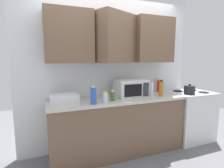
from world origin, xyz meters
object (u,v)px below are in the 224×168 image
stove_range (189,115)px  bottle_red_sauce (158,86)px  kettle (189,90)px  bottle_clear_tall (105,97)px  bottle_white_jar (152,90)px  bottle_amber_vinegar (161,88)px  bottle_green_oil (112,96)px  dish_rack (64,99)px  microwave (131,88)px  bottle_blue_cleaner (93,96)px

stove_range → bottle_red_sauce: 0.82m
stove_range → kettle: kettle is taller
bottle_clear_tall → stove_range: bearing=6.1°
bottle_white_jar → bottle_amber_vinegar: bearing=-17.2°
bottle_red_sauce → bottle_green_oil: size_ratio=1.41×
dish_rack → bottle_green_oil: 0.69m
microwave → bottle_green_oil: size_ratio=2.95×
stove_range → bottle_red_sauce: (-0.54, 0.24, 0.56)m
kettle → bottle_clear_tall: 1.57m
kettle → bottle_blue_cleaner: 1.75m
dish_rack → microwave: bearing=0.2°
stove_range → dish_rack: 2.33m
stove_range → bottle_red_sauce: bearing=155.8°
microwave → bottle_amber_vinegar: size_ratio=1.79×
bottle_white_jar → bottle_red_sauce: 0.46m
bottle_blue_cleaner → bottle_green_oil: bottle_blue_cleaner is taller
stove_range → bottle_clear_tall: size_ratio=5.68×
microwave → kettle: bearing=-8.8°
dish_rack → bottle_blue_cleaner: bottle_blue_cleaner is taller
bottle_clear_tall → bottle_green_oil: bottle_green_oil is taller
bottle_amber_vinegar → bottle_clear_tall: 1.01m
kettle → bottle_blue_cleaner: size_ratio=0.73×
dish_rack → bottle_amber_vinegar: (1.54, -0.12, 0.07)m
stove_range → kettle: bearing=-140.5°
kettle → dish_rack: size_ratio=0.49×
stove_range → bottle_blue_cleaner: bearing=-173.9°
kettle → bottle_clear_tall: kettle is taller
bottle_white_jar → bottle_red_sauce: size_ratio=1.01×
bottle_amber_vinegar → dish_rack: bearing=175.5°
stove_range → bottle_green_oil: bottle_green_oil is taller
bottle_white_jar → stove_range: bearing=3.7°
bottle_amber_vinegar → bottle_red_sauce: (0.20, 0.35, -0.02)m
microwave → bottle_green_oil: (-0.37, -0.14, -0.06)m
kettle → bottle_white_jar: (-0.71, 0.08, 0.03)m
bottle_white_jar → bottle_green_oil: bearing=-175.5°
microwave → bottle_white_jar: bearing=-13.1°
bottle_green_oil → microwave: bearing=20.6°
dish_rack → bottle_blue_cleaner: (0.36, -0.22, 0.06)m
stove_range → bottle_amber_vinegar: bottle_amber_vinegar is taller
bottle_green_oil → bottle_white_jar: bearing=4.5°
bottle_white_jar → bottle_red_sauce: (0.34, 0.30, -0.00)m
bottle_red_sauce → kettle: bearing=-45.9°
kettle → bottle_amber_vinegar: bottle_amber_vinegar is taller
bottle_white_jar → bottle_blue_cleaner: bearing=-171.9°
microwave → bottle_red_sauce: 0.73m
bottle_red_sauce → stove_range: bearing=-24.2°
bottle_amber_vinegar → bottle_blue_cleaner: bottle_amber_vinegar is taller
stove_range → dish_rack: size_ratio=2.40×
microwave → bottle_clear_tall: 0.55m
bottle_white_jar → bottle_green_oil: (-0.72, -0.06, -0.03)m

